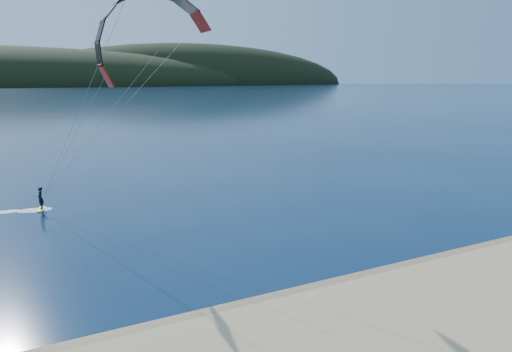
{
  "coord_description": "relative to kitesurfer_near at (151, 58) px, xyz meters",
  "views": [
    {
      "loc": [
        -6.64,
        -12.17,
        10.35
      ],
      "look_at": [
        4.5,
        10.0,
        5.0
      ],
      "focal_mm": 31.72,
      "sensor_mm": 36.0,
      "label": 1
    }
  ],
  "objects": [
    {
      "name": "wet_sand",
      "position": [
        -1.54,
        -16.16,
        -11.77
      ],
      "size": [
        220.0,
        2.5,
        0.1
      ],
      "color": "#856C4D",
      "rests_on": "ground"
    },
    {
      "name": "kitesurfer_near",
      "position": [
        0.0,
        0.0,
        0.0
      ],
      "size": [
        23.52,
        9.5,
        16.76
      ],
      "color": "#A6DB19",
      "rests_on": "ground"
    },
    {
      "name": "headland",
      "position": [
        -0.91,
        724.63,
        -11.82
      ],
      "size": [
        1200.0,
        310.0,
        140.0
      ],
      "color": "black",
      "rests_on": "ground"
    }
  ]
}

